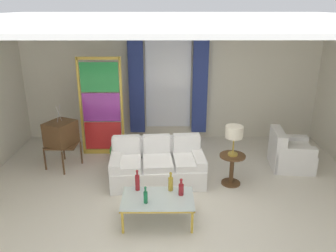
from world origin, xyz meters
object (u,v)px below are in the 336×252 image
at_px(vintage_tv, 61,134).
at_px(armchair_white, 289,154).
at_px(peacock_figurine, 119,152).
at_px(stained_glass_divider, 102,109).
at_px(table_lamp_brass, 234,133).
at_px(couch_white_long, 157,165).
at_px(coffee_table, 158,200).
at_px(bottle_crystal_tall, 146,196).
at_px(bottle_blue_decanter, 171,183).
at_px(bottle_amber_squat, 181,189).
at_px(round_side_table, 232,167).
at_px(bottle_ruby_flask, 137,182).

relative_size(vintage_tv, armchair_white, 1.50).
bearing_deg(peacock_figurine, stained_glass_divider, 131.83).
xyz_separation_m(peacock_figurine, table_lamp_brass, (2.25, -0.97, 0.81)).
height_order(couch_white_long, coffee_table, couch_white_long).
xyz_separation_m(couch_white_long, bottle_crystal_tall, (-0.14, -1.48, 0.21)).
bearing_deg(stained_glass_divider, peacock_figurine, -48.17).
relative_size(bottle_blue_decanter, bottle_amber_squat, 1.13).
bearing_deg(stained_glass_divider, armchair_white, -10.14).
relative_size(bottle_blue_decanter, armchair_white, 0.36).
bearing_deg(coffee_table, table_lamp_brass, 40.61).
relative_size(bottle_blue_decanter, bottle_crystal_tall, 1.17).
relative_size(bottle_amber_squat, vintage_tv, 0.21).
bearing_deg(couch_white_long, round_side_table, -7.12).
bearing_deg(bottle_blue_decanter, table_lamp_brass, 38.98).
relative_size(coffee_table, armchair_white, 1.23).
distance_m(bottle_crystal_tall, armchair_white, 3.50).
distance_m(bottle_ruby_flask, stained_glass_divider, 2.58).
xyz_separation_m(coffee_table, bottle_ruby_flask, (-0.33, 0.24, 0.18)).
bearing_deg(peacock_figurine, bottle_blue_decanter, -60.29).
bearing_deg(bottle_blue_decanter, bottle_crystal_tall, -136.38).
distance_m(peacock_figurine, table_lamp_brass, 2.58).
distance_m(bottle_ruby_flask, round_side_table, 1.94).
distance_m(bottle_ruby_flask, table_lamp_brass, 1.98).
distance_m(bottle_crystal_tall, table_lamp_brass, 2.08).
relative_size(coffee_table, round_side_table, 1.86).
height_order(couch_white_long, bottle_ruby_flask, couch_white_long).
distance_m(bottle_amber_squat, table_lamp_brass, 1.55).
bearing_deg(bottle_amber_squat, vintage_tv, 142.58).
bearing_deg(armchair_white, peacock_figurine, 175.76).
xyz_separation_m(bottle_crystal_tall, armchair_white, (2.86, 2.01, -0.23)).
relative_size(couch_white_long, bottle_ruby_flask, 5.09).
height_order(bottle_amber_squat, peacock_figurine, bottle_amber_squat).
bearing_deg(bottle_amber_squat, table_lamp_brass, 47.17).
height_order(couch_white_long, bottle_crystal_tall, couch_white_long).
bearing_deg(coffee_table, bottle_blue_decanter, 48.56).
bearing_deg(bottle_blue_decanter, bottle_amber_squat, -40.80).
distance_m(bottle_crystal_tall, round_side_table, 2.02).
bearing_deg(bottle_ruby_flask, vintage_tv, 135.36).
bearing_deg(armchair_white, coffee_table, -145.03).
distance_m(armchair_white, peacock_figurine, 3.58).
relative_size(bottle_ruby_flask, peacock_figurine, 0.60).
bearing_deg(armchair_white, bottle_ruby_flask, -151.51).
xyz_separation_m(coffee_table, armchair_white, (2.68, 1.88, -0.09)).
height_order(bottle_blue_decanter, armchair_white, armchair_white).
relative_size(bottle_crystal_tall, armchair_white, 0.31).
distance_m(bottle_blue_decanter, bottle_crystal_tall, 0.52).
bearing_deg(round_side_table, table_lamp_brass, 0.00).
bearing_deg(vintage_tv, couch_white_long, -16.05).
bearing_deg(bottle_amber_squat, bottle_crystal_tall, -157.63).
bearing_deg(bottle_crystal_tall, bottle_ruby_flask, 111.88).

